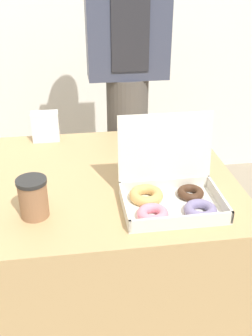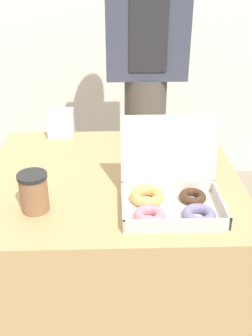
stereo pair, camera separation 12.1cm
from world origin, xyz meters
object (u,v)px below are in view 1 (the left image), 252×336
at_px(donut_box, 169,193).
at_px(person_customer, 127,69).
at_px(napkin_holder, 46,126).
at_px(coffee_cup, 33,198).

relative_size(donut_box, person_customer, 0.18).
relative_size(napkin_holder, person_customer, 0.07).
height_order(coffee_cup, person_customer, person_customer).
bearing_deg(person_customer, napkin_holder, -152.15).
bearing_deg(donut_box, napkin_holder, 125.11).
distance_m(donut_box, person_customer, 0.81).
bearing_deg(donut_box, person_customer, 91.45).
height_order(donut_box, person_customer, person_customer).
bearing_deg(napkin_holder, coffee_cup, -91.58).
height_order(donut_box, napkin_holder, donut_box).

